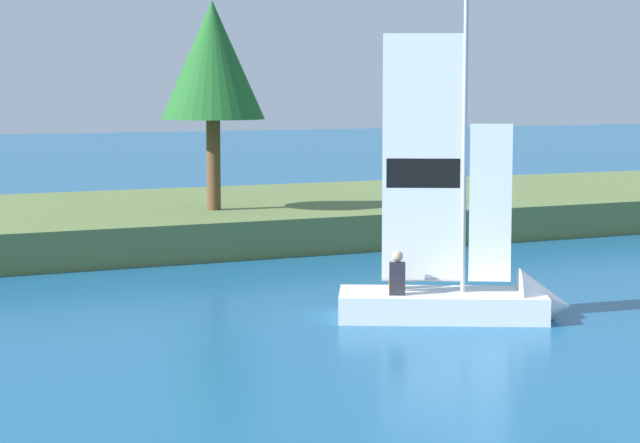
# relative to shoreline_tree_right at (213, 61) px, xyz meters

# --- Properties ---
(shore_bank) EXTENTS (80.00, 10.10, 0.93)m
(shore_bank) POSITION_rel_shoreline_tree_right_xyz_m (0.44, 2.03, -4.33)
(shore_bank) COLOR #5B703D
(shore_bank) RESTS_ON ground
(shoreline_tree_right) EXTENTS (2.70, 2.70, 5.44)m
(shoreline_tree_right) POSITION_rel_shoreline_tree_right_xyz_m (0.00, 0.00, 0.00)
(shoreline_tree_right) COLOR brown
(shoreline_tree_right) RESTS_ON shore_bank
(sailboat) EXTENTS (4.32, 3.23, 6.16)m
(sailboat) POSITION_rel_shoreline_tree_right_xyz_m (0.59, -11.66, -4.39)
(sailboat) COLOR white
(sailboat) RESTS_ON ground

